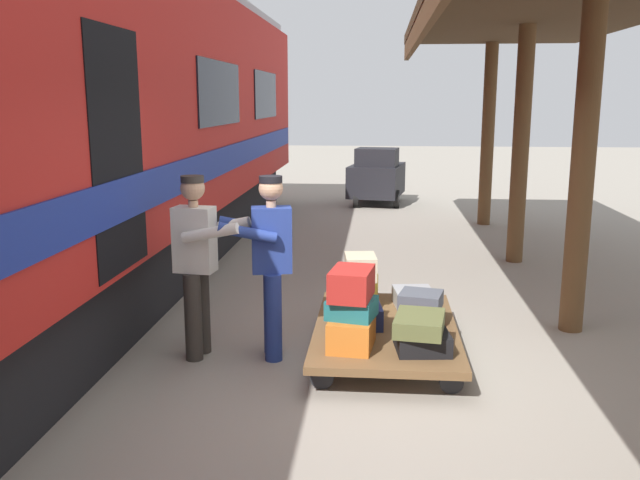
{
  "coord_description": "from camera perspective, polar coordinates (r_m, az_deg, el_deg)",
  "views": [
    {
      "loc": [
        0.12,
        5.45,
        2.37
      ],
      "look_at": [
        0.63,
        -0.41,
        1.15
      ],
      "focal_mm": 38.13,
      "sensor_mm": 36.0,
      "label": 1
    }
  ],
  "objects": [
    {
      "name": "suitcase_gray_aluminum",
      "position": [
        7.07,
        7.96,
        -4.97
      ],
      "size": [
        0.47,
        0.64,
        0.17
      ],
      "primitive_type": "cube",
      "rotation": [
        0.0,
        0.0,
        0.13
      ],
      "color": "#9EA0A5",
      "rests_on": "luggage_cart"
    },
    {
      "name": "porter_by_door",
      "position": [
        6.32,
        -10.25,
        -1.69
      ],
      "size": [
        0.7,
        0.49,
        1.7
      ],
      "color": "#332D28",
      "rests_on": "ground_plane"
    },
    {
      "name": "suitcase_slate_roller",
      "position": [
        6.48,
        8.46,
        -5.02
      ],
      "size": [
        0.45,
        0.44,
        0.15
      ],
      "primitive_type": "cube",
      "rotation": [
        0.0,
        0.0,
        -0.22
      ],
      "color": "#4C515B",
      "rests_on": "suitcase_maroon_trunk"
    },
    {
      "name": "suitcase_black_hardshell",
      "position": [
        5.93,
        8.53,
        -8.28
      ],
      "size": [
        0.49,
        0.53,
        0.17
      ],
      "primitive_type": "cube",
      "rotation": [
        0.0,
        0.0,
        0.11
      ],
      "color": "black",
      "rests_on": "luggage_cart"
    },
    {
      "name": "luggage_cart",
      "position": [
        6.53,
        5.53,
        -7.48
      ],
      "size": [
        1.34,
        2.18,
        0.27
      ],
      "color": "brown",
      "rests_on": "ground_plane"
    },
    {
      "name": "suitcase_olive_duffel",
      "position": [
        5.84,
        8.35,
        -6.95
      ],
      "size": [
        0.47,
        0.59,
        0.14
      ],
      "primitive_type": "cube",
      "rotation": [
        0.0,
        0.0,
        -0.15
      ],
      "color": "brown",
      "rests_on": "suitcase_black_hardshell"
    },
    {
      "name": "porter_in_overalls",
      "position": [
        6.23,
        -4.24,
        -1.73
      ],
      "size": [
        0.72,
        0.52,
        1.7
      ],
      "color": "navy",
      "rests_on": "ground_plane"
    },
    {
      "name": "suitcase_teal_softside",
      "position": [
        5.86,
        2.68,
        -5.71
      ],
      "size": [
        0.46,
        0.44,
        0.17
      ],
      "primitive_type": "cube",
      "rotation": [
        0.0,
        0.0,
        -0.23
      ],
      "color": "#1E666B",
      "rests_on": "suitcase_orange_carryall"
    },
    {
      "name": "suitcase_orange_carryall",
      "position": [
        5.91,
        2.66,
        -7.77
      ],
      "size": [
        0.42,
        0.54,
        0.26
      ],
      "primitive_type": "cube",
      "rotation": [
        0.0,
        0.0,
        -0.11
      ],
      "color": "#CC6B23",
      "rests_on": "luggage_cart"
    },
    {
      "name": "suitcase_red_plastic",
      "position": [
        5.81,
        2.67,
        -3.68
      ],
      "size": [
        0.4,
        0.52,
        0.26
      ],
      "primitive_type": "cube",
      "rotation": [
        0.0,
        0.0,
        -0.14
      ],
      "color": "#AD231E",
      "rests_on": "suitcase_teal_softside"
    },
    {
      "name": "suitcase_navy_fabric",
      "position": [
        6.49,
        2.89,
        -6.25
      ],
      "size": [
        0.56,
        0.55,
        0.2
      ],
      "primitive_type": "cube",
      "rotation": [
        0.0,
        0.0,
        0.13
      ],
      "color": "navy",
      "rests_on": "luggage_cart"
    },
    {
      "name": "suitcase_cream_canvas",
      "position": [
        6.98,
        3.41,
        -2.26
      ],
      "size": [
        0.35,
        0.44,
        0.24
      ],
      "primitive_type": "cube",
      "rotation": [
        0.0,
        0.0,
        0.11
      ],
      "color": "beige",
      "rests_on": "suitcase_yellow_case"
    },
    {
      "name": "ground_plane",
      "position": [
        5.95,
        5.88,
        -11.85
      ],
      "size": [
        60.0,
        60.0,
        0.0
      ],
      "primitive_type": "plane",
      "color": "gray"
    },
    {
      "name": "suitcase_burgundy_valise",
      "position": [
        6.4,
        2.55,
        -4.6
      ],
      "size": [
        0.43,
        0.43,
        0.2
      ],
      "primitive_type": "cube",
      "rotation": [
        0.0,
        0.0,
        -0.19
      ],
      "color": "maroon",
      "rests_on": "suitcase_navy_fabric"
    },
    {
      "name": "suitcase_maroon_trunk",
      "position": [
        6.5,
        8.22,
        -6.47
      ],
      "size": [
        0.42,
        0.6,
        0.17
      ],
      "primitive_type": "cube",
      "rotation": [
        0.0,
        0.0,
        -0.04
      ],
      "color": "maroon",
      "rests_on": "luggage_cart"
    },
    {
      "name": "baggage_tug",
      "position": [
        15.66,
        4.78,
        5.3
      ],
      "size": [
        1.36,
        1.86,
        1.3
      ],
      "color": "black",
      "rests_on": "ground_plane"
    },
    {
      "name": "suitcase_yellow_case",
      "position": [
        7.05,
        3.08,
        -4.38
      ],
      "size": [
        0.44,
        0.53,
        0.3
      ],
      "primitive_type": "cube",
      "rotation": [
        0.0,
        0.0,
        -0.15
      ],
      "color": "gold",
      "rests_on": "luggage_cart"
    }
  ]
}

